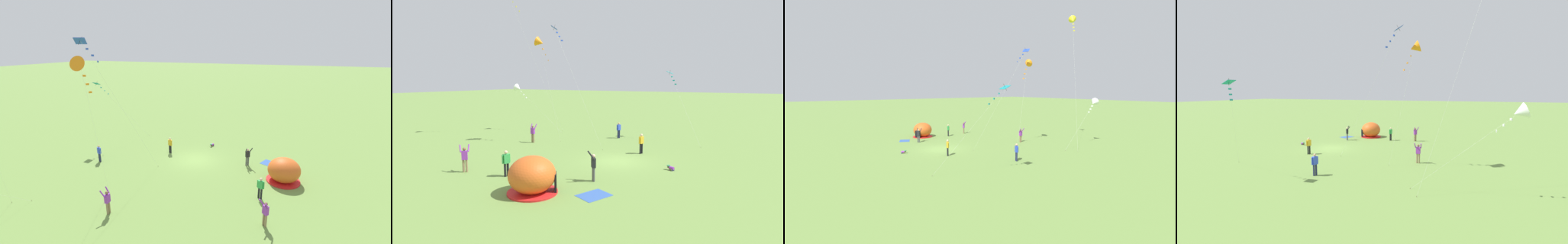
% 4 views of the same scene
% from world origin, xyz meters
% --- Properties ---
extents(ground_plane, '(300.00, 300.00, 0.00)m').
position_xyz_m(ground_plane, '(0.00, 0.00, 0.00)').
color(ground_plane, olive).
extents(popup_tent, '(2.81, 2.81, 2.10)m').
position_xyz_m(popup_tent, '(-8.53, 1.51, 1.00)').
color(popup_tent, '#D8591E').
rests_on(popup_tent, ground).
extents(picnic_blanket, '(2.07, 1.86, 0.01)m').
position_xyz_m(picnic_blanket, '(-7.24, -1.66, 0.01)').
color(picnic_blanket, '#3359A5').
rests_on(picnic_blanket, ground).
extents(toddler_crawling, '(0.38, 0.55, 0.32)m').
position_xyz_m(toddler_crawling, '(-0.48, -4.17, 0.18)').
color(toddler_crawling, purple).
rests_on(toddler_crawling, ground).
extents(person_near_tent, '(0.47, 0.68, 1.89)m').
position_xyz_m(person_near_tent, '(2.57, 10.41, 1.00)').
color(person_near_tent, '#8C7251').
rests_on(person_near_tent, ground).
extents(person_with_toddler, '(0.55, 0.38, 1.72)m').
position_xyz_m(person_with_toddler, '(8.85, 3.69, 0.96)').
color(person_with_toddler, '#1E2347').
rests_on(person_with_toddler, ground).
extents(person_strolling, '(0.56, 0.35, 1.72)m').
position_xyz_m(person_strolling, '(-7.00, 4.89, 0.96)').
color(person_strolling, black).
rests_on(person_strolling, ground).
extents(person_center_field, '(0.55, 0.37, 1.72)m').
position_xyz_m(person_center_field, '(3.21, -0.77, 0.96)').
color(person_center_field, black).
rests_on(person_center_field, ground).
extents(person_flying_kite, '(0.71, 0.70, 1.89)m').
position_xyz_m(person_flying_kite, '(-7.66, 8.03, 1.00)').
color(person_flying_kite, '#8C7251').
rests_on(person_flying_kite, ground).
extents(person_arms_raised, '(0.72, 0.68, 1.89)m').
position_xyz_m(person_arms_raised, '(-5.14, -0.52, 1.00)').
color(person_arms_raised, '#4C4C51').
rests_on(person_arms_raised, ground).
extents(kite_yellow, '(5.07, 4.86, 16.19)m').
position_xyz_m(kite_yellow, '(5.82, 15.94, 15.57)').
color(kite_yellow, silver).
rests_on(kite_yellow, ground).
extents(kite_blue, '(2.23, 6.78, 11.72)m').
position_xyz_m(kite_blue, '(4.50, 8.67, 10.92)').
color(kite_blue, silver).
rests_on(kite_blue, ground).
extents(kite_teal, '(4.37, 4.44, 7.35)m').
position_xyz_m(kite_teal, '(11.95, -1.03, 6.69)').
color(kite_teal, silver).
rests_on(kite_teal, ground).
extents(kite_white, '(1.06, 6.77, 5.83)m').
position_xyz_m(kite_white, '(8.44, 17.36, 5.25)').
color(kite_white, silver).
rests_on(kite_white, ground).
extents(kite_orange, '(1.18, 2.61, 10.58)m').
position_xyz_m(kite_orange, '(3.72, 10.17, 10.00)').
color(kite_orange, silver).
rests_on(kite_orange, ground).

